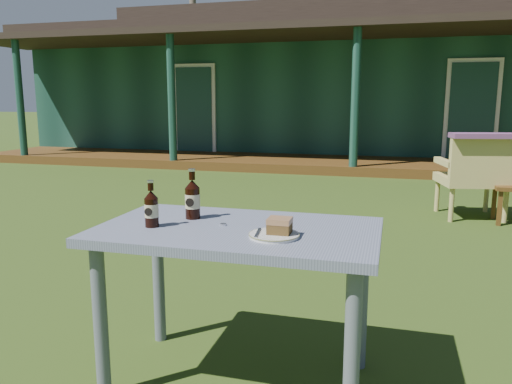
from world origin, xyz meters
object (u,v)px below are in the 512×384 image
(cola_bottle_far, at_px, (151,208))
(plate, at_px, (274,235))
(cake_slice, at_px, (280,225))
(cafe_table, at_px, (238,250))
(armchair_left, at_px, (475,173))
(cola_bottle_near, at_px, (192,199))

(cola_bottle_far, bearing_deg, plate, -2.34)
(plate, bearing_deg, cake_slice, 38.65)
(cake_slice, bearing_deg, cafe_table, 155.17)
(cafe_table, height_order, plate, plate)
(cake_slice, relative_size, armchair_left, 0.11)
(cola_bottle_near, bearing_deg, cola_bottle_far, -120.83)
(cafe_table, bearing_deg, cola_bottle_far, -166.17)
(plate, height_order, cola_bottle_far, cola_bottle_far)
(cake_slice, bearing_deg, plate, -141.35)
(cafe_table, relative_size, plate, 5.88)
(cafe_table, bearing_deg, cola_bottle_near, 158.12)
(cake_slice, xyz_separation_m, cola_bottle_far, (-0.57, 0.01, 0.04))
(plate, height_order, cola_bottle_near, cola_bottle_near)
(plate, relative_size, cake_slice, 2.22)
(plate, bearing_deg, cola_bottle_near, 154.25)
(cafe_table, xyz_separation_m, armchair_left, (1.48, 3.67, -0.13))
(cake_slice, relative_size, cola_bottle_far, 0.45)
(cafe_table, relative_size, cola_bottle_far, 5.93)
(armchair_left, bearing_deg, cola_bottle_far, -116.06)
(plate, xyz_separation_m, cola_bottle_near, (-0.43, 0.21, 0.08))
(cake_slice, distance_m, cola_bottle_near, 0.50)
(cake_slice, xyz_separation_m, armchair_left, (1.27, 3.76, -0.27))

